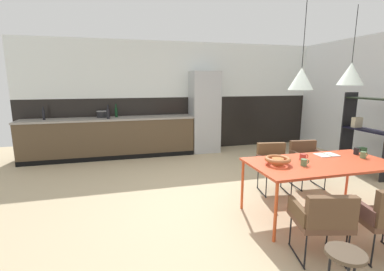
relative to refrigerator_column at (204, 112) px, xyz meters
The scene contains 23 objects.
ground_plane 3.30m from the refrigerator_column, 100.63° to the right, with size 9.70×9.70×0.00m, color tan.
back_wall_splashback_dark 0.75m from the refrigerator_column, 148.18° to the left, with size 7.46×0.12×1.34m, color black.
back_wall_panel_upper 1.23m from the refrigerator_column, 148.18° to the left, with size 7.46×0.12×1.34m, color white.
kitchen_counter 2.32m from the refrigerator_column, behind, with size 3.83×0.63×0.92m.
refrigerator_column is the anchor object (origin of this frame).
dining_table 3.67m from the refrigerator_column, 83.42° to the right, with size 1.83×0.91×0.72m.
armchair_by_stool 2.81m from the refrigerator_column, 83.92° to the right, with size 0.55×0.54×0.76m.
armchair_far_side 2.88m from the refrigerator_column, 70.26° to the right, with size 0.53×0.51×0.75m.
armchair_corner_seat 4.49m from the refrigerator_column, 92.60° to the right, with size 0.58×0.57×0.73m.
fruit_bowl 3.59m from the refrigerator_column, 92.75° to the right, with size 0.32×0.32×0.09m.
open_book 3.46m from the refrigerator_column, 77.85° to the right, with size 0.30×0.20×0.02m.
mug_dark_espresso 3.79m from the refrigerator_column, 73.04° to the right, with size 0.11×0.07×0.09m.
mug_glass_clear 3.64m from the refrigerator_column, 71.14° to the right, with size 0.11×0.07×0.09m.
mug_white_ceramic 3.71m from the refrigerator_column, 88.22° to the right, with size 0.12×0.07×0.08m.
mug_wide_latte 3.51m from the refrigerator_column, 85.75° to the right, with size 0.12×0.08×0.08m.
cooking_pot 2.43m from the refrigerator_column, behind, with size 0.25×0.25×0.18m.
bottle_wine_green 2.28m from the refrigerator_column, behind, with size 0.07×0.07×0.31m.
bottle_vinegar_dark 3.62m from the refrigerator_column, behind, with size 0.06×0.06×0.28m.
bottle_oil_tall 2.11m from the refrigerator_column, behind, with size 0.06×0.06×0.30m.
side_stool 5.02m from the refrigerator_column, 95.06° to the right, with size 0.29×0.29×0.48m.
open_shelf_unit 3.45m from the refrigerator_column, 44.89° to the right, with size 0.30×0.98×1.61m.
pendant_lamp_over_table_near 3.69m from the refrigerator_column, 89.17° to the right, with size 0.29×0.29×1.00m.
pendant_lamp_over_table_far 3.76m from the refrigerator_column, 77.63° to the right, with size 0.31×0.31×0.95m.
Camera 1 is at (-1.45, -3.36, 1.73)m, focal length 25.60 mm.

